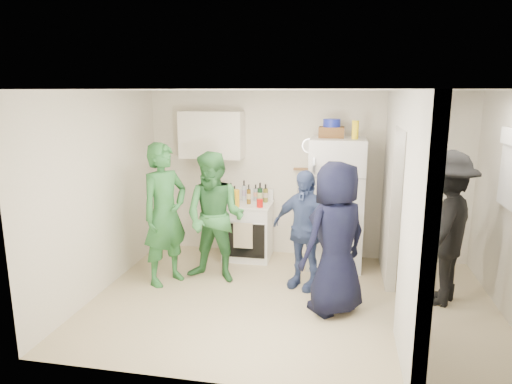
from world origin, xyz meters
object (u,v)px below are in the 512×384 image
(blue_bowl, at_px, (332,123))
(person_green_left, at_px, (165,214))
(person_denim, at_px, (304,230))
(stove, at_px, (248,231))
(yellow_cup_stack_top, at_px, (355,130))
(person_green_center, at_px, (215,218))
(person_navy, at_px, (336,239))
(wicker_basket, at_px, (331,132))
(fridge, at_px, (336,203))
(person_nook, at_px, (444,228))

(blue_bowl, distance_m, person_green_left, 2.60)
(person_green_left, bearing_deg, person_denim, -53.21)
(stove, relative_size, person_green_left, 0.46)
(yellow_cup_stack_top, height_order, person_green_center, yellow_cup_stack_top)
(yellow_cup_stack_top, distance_m, person_navy, 1.78)
(person_navy, bearing_deg, stove, -91.67)
(blue_bowl, bearing_deg, yellow_cup_stack_top, -25.11)
(wicker_basket, distance_m, yellow_cup_stack_top, 0.36)
(person_navy, bearing_deg, fridge, -131.84)
(fridge, bearing_deg, person_denim, -113.64)
(person_green_center, bearing_deg, wicker_basket, 40.82)
(person_green_center, xyz_separation_m, person_denim, (1.17, -0.00, -0.10))
(person_green_center, height_order, person_navy, person_navy)
(person_denim, height_order, person_navy, person_navy)
(yellow_cup_stack_top, relative_size, person_green_center, 0.14)
(yellow_cup_stack_top, bearing_deg, fridge, 155.56)
(stove, relative_size, yellow_cup_stack_top, 3.42)
(wicker_basket, relative_size, blue_bowl, 1.46)
(person_denim, distance_m, person_navy, 0.74)
(stove, xyz_separation_m, yellow_cup_stack_top, (1.52, -0.13, 1.55))
(stove, xyz_separation_m, person_nook, (2.57, -1.02, 0.49))
(fridge, distance_m, person_nook, 1.61)
(yellow_cup_stack_top, bearing_deg, person_nook, -40.19)
(wicker_basket, xyz_separation_m, person_denim, (-0.28, -0.92, -1.16))
(person_green_center, distance_m, person_denim, 1.17)
(fridge, bearing_deg, yellow_cup_stack_top, -24.44)
(wicker_basket, bearing_deg, stove, -179.04)
(blue_bowl, bearing_deg, person_nook, -37.12)
(person_denim, bearing_deg, stove, 159.81)
(fridge, relative_size, wicker_basket, 5.29)
(fridge, relative_size, person_denim, 1.20)
(person_denim, height_order, person_nook, person_nook)
(stove, distance_m, wicker_basket, 1.92)
(person_green_left, xyz_separation_m, person_green_center, (0.62, 0.19, -0.06))
(stove, distance_m, blue_bowl, 2.02)
(blue_bowl, bearing_deg, stove, -179.04)
(blue_bowl, height_order, person_denim, blue_bowl)
(person_green_left, xyz_separation_m, person_nook, (3.43, 0.07, -0.01))
(fridge, height_order, wicker_basket, wicker_basket)
(person_green_left, bearing_deg, wicker_basket, -31.01)
(person_navy, bearing_deg, wicker_basket, -128.15)
(wicker_basket, height_order, person_nook, wicker_basket)
(person_green_center, bearing_deg, person_denim, 8.36)
(person_denim, bearing_deg, person_green_left, -149.84)
(wicker_basket, bearing_deg, person_nook, -37.12)
(person_denim, xyz_separation_m, person_navy, (0.41, -0.61, 0.10))
(yellow_cup_stack_top, height_order, person_denim, yellow_cup_stack_top)
(wicker_basket, height_order, person_green_center, wicker_basket)
(person_green_center, distance_m, person_navy, 1.69)
(stove, height_order, blue_bowl, blue_bowl)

